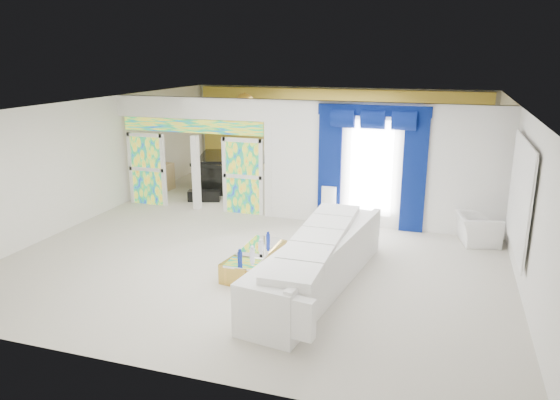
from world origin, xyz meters
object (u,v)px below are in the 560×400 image
(coffee_table, at_px, (255,261))
(console_table, at_px, (340,218))
(armchair, at_px, (477,229))
(grand_piano, at_px, (226,171))
(white_sofa, at_px, (319,264))

(coffee_table, distance_m, console_table, 3.39)
(armchair, distance_m, grand_piano, 7.83)
(white_sofa, xyz_separation_m, grand_piano, (-4.48, 6.13, 0.09))
(white_sofa, height_order, coffee_table, white_sofa)
(coffee_table, xyz_separation_m, console_table, (1.03, 3.23, -0.00))
(white_sofa, bearing_deg, coffee_table, 175.76)
(grand_piano, bearing_deg, white_sofa, -70.89)
(coffee_table, bearing_deg, armchair, 35.63)
(coffee_table, bearing_deg, console_table, 72.33)
(console_table, distance_m, grand_piano, 4.91)
(white_sofa, bearing_deg, grand_piano, 134.45)
(coffee_table, distance_m, grand_piano, 6.62)
(coffee_table, height_order, grand_piano, grand_piano)
(armchair, bearing_deg, grand_piano, 56.36)
(coffee_table, height_order, armchair, armchair)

